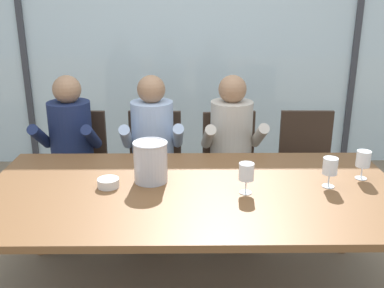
# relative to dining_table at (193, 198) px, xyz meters

# --- Properties ---
(ground) EXTENTS (14.00, 14.00, 0.00)m
(ground) POSITION_rel_dining_table_xyz_m (0.00, 1.00, -0.66)
(ground) COLOR #847056
(window_glass_panel) EXTENTS (7.57, 0.03, 2.60)m
(window_glass_panel) POSITION_rel_dining_table_xyz_m (0.00, 2.35, 0.64)
(window_glass_panel) COLOR silver
(window_glass_panel) RESTS_ON ground
(window_mullion_left) EXTENTS (0.06, 0.06, 2.60)m
(window_mullion_left) POSITION_rel_dining_table_xyz_m (-1.70, 2.33, 0.64)
(window_mullion_left) COLOR #38383D
(window_mullion_left) RESTS_ON ground
(window_mullion_right) EXTENTS (0.06, 0.06, 2.60)m
(window_mullion_right) POSITION_rel_dining_table_xyz_m (1.70, 2.33, 0.64)
(window_mullion_right) COLOR #38383D
(window_mullion_right) RESTS_ON ground
(hillside_vineyard) EXTENTS (13.57, 2.40, 1.43)m
(hillside_vineyard) POSITION_rel_dining_table_xyz_m (0.00, 6.52, 0.05)
(hillside_vineyard) COLOR #568942
(hillside_vineyard) RESTS_ON ground
(dining_table) EXTENTS (2.37, 1.19, 0.72)m
(dining_table) POSITION_rel_dining_table_xyz_m (0.00, 0.00, 0.00)
(dining_table) COLOR brown
(dining_table) RESTS_ON ground
(chair_near_curtain) EXTENTS (0.46, 0.46, 0.89)m
(chair_near_curtain) POSITION_rel_dining_table_xyz_m (-0.90, 1.04, -0.15)
(chair_near_curtain) COLOR #332319
(chair_near_curtain) RESTS_ON ground
(chair_left_of_center) EXTENTS (0.45, 0.45, 0.89)m
(chair_left_of_center) POSITION_rel_dining_table_xyz_m (-0.29, 1.02, -0.15)
(chair_left_of_center) COLOR #332319
(chair_left_of_center) RESTS_ON ground
(chair_center) EXTENTS (0.49, 0.49, 0.89)m
(chair_center) POSITION_rel_dining_table_xyz_m (0.31, 1.00, -0.15)
(chair_center) COLOR #332319
(chair_center) RESTS_ON ground
(chair_right_of_center) EXTENTS (0.45, 0.45, 0.89)m
(chair_right_of_center) POSITION_rel_dining_table_xyz_m (0.93, 1.02, -0.15)
(chair_right_of_center) COLOR #332319
(chair_right_of_center) RESTS_ON ground
(person_navy_polo) EXTENTS (0.47, 0.62, 1.21)m
(person_navy_polo) POSITION_rel_dining_table_xyz_m (-0.92, 0.87, 0.03)
(person_navy_polo) COLOR #192347
(person_navy_polo) RESTS_ON ground
(person_pale_blue_shirt) EXTENTS (0.48, 0.62, 1.21)m
(person_pale_blue_shirt) POSITION_rel_dining_table_xyz_m (-0.29, 0.87, 0.03)
(person_pale_blue_shirt) COLOR #9EB2D1
(person_pale_blue_shirt) RESTS_ON ground
(person_beige_jumper) EXTENTS (0.48, 0.63, 1.21)m
(person_beige_jumper) POSITION_rel_dining_table_xyz_m (0.31, 0.87, 0.03)
(person_beige_jumper) COLOR #B7AD9E
(person_beige_jumper) RESTS_ON ground
(ice_bucket_primary) EXTENTS (0.20, 0.20, 0.24)m
(ice_bucket_primary) POSITION_rel_dining_table_xyz_m (-0.24, 0.12, 0.18)
(ice_bucket_primary) COLOR #B7B7BC
(ice_bucket_primary) RESTS_ON dining_table
(tasting_bowl) EXTENTS (0.12, 0.12, 0.05)m
(tasting_bowl) POSITION_rel_dining_table_xyz_m (-0.48, 0.03, 0.08)
(tasting_bowl) COLOR silver
(tasting_bowl) RESTS_ON dining_table
(wine_glass_by_left_taster) EXTENTS (0.08, 0.08, 0.17)m
(wine_glass_by_left_taster) POSITION_rel_dining_table_xyz_m (1.01, 0.14, 0.18)
(wine_glass_by_left_taster) COLOR silver
(wine_glass_by_left_taster) RESTS_ON dining_table
(wine_glass_near_bucket) EXTENTS (0.08, 0.08, 0.17)m
(wine_glass_near_bucket) POSITION_rel_dining_table_xyz_m (0.29, -0.05, 0.18)
(wine_glass_near_bucket) COLOR silver
(wine_glass_near_bucket) RESTS_ON dining_table
(wine_glass_center_pour) EXTENTS (0.08, 0.08, 0.17)m
(wine_glass_center_pour) POSITION_rel_dining_table_xyz_m (0.78, 0.03, 0.18)
(wine_glass_center_pour) COLOR silver
(wine_glass_center_pour) RESTS_ON dining_table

